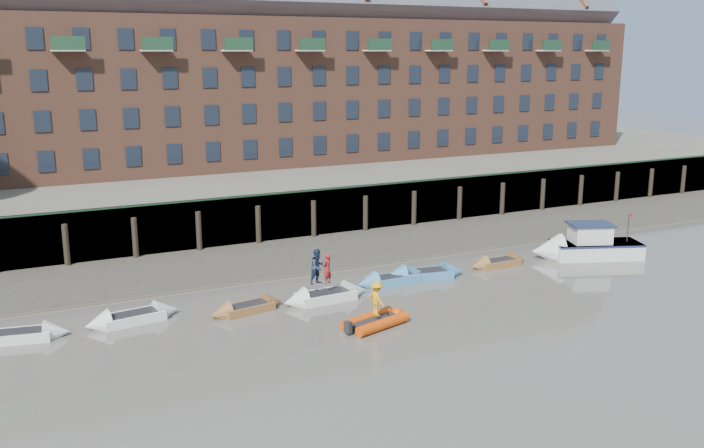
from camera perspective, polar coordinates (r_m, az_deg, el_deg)
ground at (r=32.39m, az=9.36°, el=-9.91°), size 220.00×220.00×0.00m
foreshore at (r=47.32m, az=-3.36°, el=-2.31°), size 110.00×8.00×0.50m
mud_band at (r=44.33m, az=-1.64°, el=-3.36°), size 110.00×1.60×0.10m
river_wall at (r=50.89m, az=-5.30°, el=0.60°), size 110.00×1.23×3.30m
bank_terrace at (r=63.57m, az=-9.73°, el=2.99°), size 110.00×28.00×3.20m
apartment_terrace at (r=63.57m, az=-10.39°, el=13.14°), size 80.60×15.56×20.98m
rowboat_0 at (r=36.61m, az=-24.20°, el=-7.80°), size 4.49×2.06×1.26m
rowboat_1 at (r=37.08m, az=-16.43°, el=-6.88°), size 4.62×1.92×1.30m
rowboat_2 at (r=37.29m, az=-8.02°, el=-6.38°), size 4.16×1.86×1.16m
rowboat_3 at (r=38.55m, az=-2.01°, el=-5.54°), size 4.76×1.59×1.36m
rowboat_4 at (r=41.38m, az=3.19°, el=-4.26°), size 4.44×1.31×1.29m
rowboat_5 at (r=42.37m, az=5.56°, el=-3.86°), size 4.96×2.16×1.39m
rowboat_6 at (r=45.46m, az=11.16°, el=-2.92°), size 4.01×1.26×1.15m
rib_tender at (r=35.18m, az=1.92°, el=-7.39°), size 3.45×2.38×0.58m
motor_launch at (r=48.28m, az=16.95°, el=-1.68°), size 7.14×4.47×2.80m
person_rower_a at (r=38.12m, az=-1.91°, el=-3.44°), size 0.69×0.62×1.59m
person_rower_b at (r=38.05m, az=-2.63°, el=-3.28°), size 1.06×0.92×1.85m
person_rib_crew at (r=34.69m, az=1.91°, el=-5.72°), size 0.69×1.11×1.66m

